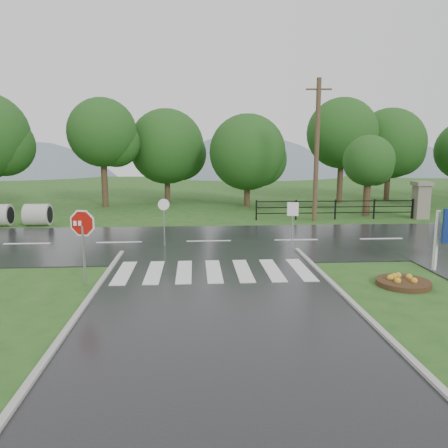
{
  "coord_description": "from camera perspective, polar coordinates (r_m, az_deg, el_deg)",
  "views": [
    {
      "loc": [
        -0.62,
        -9.29,
        4.1
      ],
      "look_at": [
        0.41,
        6.0,
        1.5
      ],
      "focal_mm": 35.0,
      "sensor_mm": 36.0,
      "label": 1
    }
  ],
  "objects": [
    {
      "name": "ground",
      "position": [
        10.17,
        -0.05,
        -14.15
      ],
      "size": [
        120.0,
        120.0,
        0.0
      ],
      "primitive_type": "plane",
      "color": "#26501A",
      "rests_on": "ground"
    },
    {
      "name": "pillar_west",
      "position": [
        28.87,
        24.34,
        2.97
      ],
      "size": [
        1.0,
        1.0,
        2.24
      ],
      "color": "gray",
      "rests_on": "ground"
    },
    {
      "name": "entrance_tree_left",
      "position": [
        28.91,
        18.37,
        7.82
      ],
      "size": [
        3.16,
        3.16,
        5.04
      ],
      "color": "#3D2B1C",
      "rests_on": "ground"
    },
    {
      "name": "utility_pole_east",
      "position": [
        25.75,
        12.01,
        9.43
      ],
      "size": [
        1.44,
        0.27,
        8.07
      ],
      "color": "#473523",
      "rests_on": "ground"
    },
    {
      "name": "reg_sign_small",
      "position": [
        17.83,
        8.96,
        0.97
      ],
      "size": [
        0.45,
        0.12,
        2.03
      ],
      "color": "#939399",
      "rests_on": "ground"
    },
    {
      "name": "stop_sign",
      "position": [
        13.76,
        -17.99,
        -0.68
      ],
      "size": [
        1.07,
        0.33,
        2.5
      ],
      "color": "#939399",
      "rests_on": "ground"
    },
    {
      "name": "hills",
      "position": [
        76.95,
        -0.68,
        -5.14
      ],
      "size": [
        102.0,
        48.0,
        48.0
      ],
      "color": "slate",
      "rests_on": "ground"
    },
    {
      "name": "flower_bed",
      "position": [
        14.55,
        22.38,
        -6.99
      ],
      "size": [
        1.61,
        1.61,
        0.32
      ],
      "color": "#332111",
      "rests_on": "ground"
    },
    {
      "name": "crosswalk",
      "position": [
        14.86,
        -1.34,
        -6.15
      ],
      "size": [
        6.5,
        2.8,
        0.02
      ],
      "color": "silver",
      "rests_on": "ground"
    },
    {
      "name": "fence_west",
      "position": [
        26.85,
        14.34,
        2.11
      ],
      "size": [
        9.58,
        0.08,
        1.2
      ],
      "color": "black",
      "rests_on": "ground"
    },
    {
      "name": "reg_sign_round",
      "position": [
        18.63,
        -7.85,
        0.99
      ],
      "size": [
        0.48,
        0.1,
        2.08
      ],
      "color": "#939399",
      "rests_on": "ground"
    },
    {
      "name": "treeline",
      "position": [
        33.58,
        -1.07,
        2.63
      ],
      "size": [
        83.2,
        5.2,
        10.0
      ],
      "color": "#184314",
      "rests_on": "ground"
    },
    {
      "name": "main_road",
      "position": [
        19.73,
        -1.98,
        -2.37
      ],
      "size": [
        90.0,
        8.0,
        0.04
      ],
      "primitive_type": "cube",
      "color": "black",
      "rests_on": "ground"
    }
  ]
}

